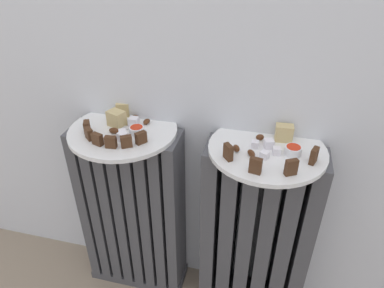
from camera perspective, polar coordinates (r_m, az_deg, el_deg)
radiator_left at (r=1.22m, az=-9.51°, el=-11.14°), size 0.34×0.12×0.63m
radiator_right at (r=1.15m, az=10.21°, el=-14.48°), size 0.34×0.12×0.63m
plate_left at (r=1.02m, az=-11.12°, el=2.13°), size 0.31×0.31×0.01m
plate_right at (r=0.94m, az=12.08°, el=-0.87°), size 0.31×0.31×0.01m
dark_cake_slice_left_0 at (r=1.02m, az=-16.70°, el=2.68°), size 0.03×0.03×0.03m
dark_cake_slice_left_1 at (r=0.98m, az=-16.39°, el=1.61°), size 0.03×0.03×0.03m
dark_cake_slice_left_2 at (r=0.95m, az=-15.12°, el=0.75°), size 0.03×0.02×0.03m
dark_cake_slice_left_3 at (r=0.93m, az=-13.07°, el=0.31°), size 0.03×0.02×0.03m
dark_cake_slice_left_4 at (r=0.93m, az=-10.61°, el=0.40°), size 0.03×0.03×0.03m
dark_cake_slice_left_5 at (r=0.94m, az=-8.29°, el=1.01°), size 0.03×0.03×0.03m
marble_cake_slice_left_0 at (r=1.08m, az=-11.15°, el=5.59°), size 0.05×0.04×0.04m
marble_cake_slice_left_1 at (r=1.03m, az=-12.16°, el=4.07°), size 0.06×0.05×0.05m
turkish_delight_left_0 at (r=0.96m, az=-11.16°, el=1.14°), size 0.03×0.03×0.02m
turkish_delight_left_1 at (r=0.98m, az=-11.24°, el=1.74°), size 0.03×0.03×0.02m
turkish_delight_left_2 at (r=1.02m, az=-9.47°, el=3.59°), size 0.03×0.03×0.03m
medjool_date_left_0 at (r=1.00m, az=-12.54°, el=2.13°), size 0.03×0.02×0.02m
medjool_date_left_1 at (r=1.03m, az=-7.39°, el=3.64°), size 0.02×0.03×0.01m
medjool_date_left_2 at (r=1.06m, az=-9.35°, el=4.31°), size 0.03×0.03×0.01m
jam_bowl_left at (r=0.99m, az=-8.98°, el=2.30°), size 0.04×0.04×0.02m
dark_cake_slice_right_0 at (r=0.87m, az=5.91°, el=-1.31°), size 0.03×0.03×0.04m
dark_cake_slice_right_1 at (r=0.83m, az=10.28°, el=-3.49°), size 0.03×0.02×0.04m
dark_cake_slice_right_2 at (r=0.84m, az=15.81°, el=-3.67°), size 0.03×0.03×0.04m
dark_cake_slice_right_3 at (r=0.90m, az=19.20°, el=-1.81°), size 0.02×0.03×0.04m
marble_cake_slice_right_0 at (r=0.97m, az=14.72°, el=1.75°), size 0.05×0.03×0.05m
turkish_delight_right_0 at (r=0.93m, az=12.36°, el=0.04°), size 0.03×0.03×0.02m
turkish_delight_right_1 at (r=0.93m, az=10.22°, el=-0.05°), size 0.02×0.02×0.02m
turkish_delight_right_2 at (r=0.89m, az=11.69°, el=-1.75°), size 0.03×0.03×0.02m
turkish_delight_right_3 at (r=0.91m, az=13.60°, el=-1.11°), size 0.02×0.02×0.02m
medjool_date_right_0 at (r=0.89m, az=9.60°, el=-1.50°), size 0.03×0.03×0.02m
medjool_date_right_1 at (r=0.96m, az=10.98°, el=1.08°), size 0.03×0.02×0.02m
medjool_date_right_2 at (r=0.91m, az=7.20°, el=-0.69°), size 0.03×0.03×0.02m
jam_bowl_right at (r=0.92m, az=16.10°, el=-0.94°), size 0.04×0.04×0.02m
fork at (r=0.99m, az=-10.95°, el=1.60°), size 0.05×0.11×0.00m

